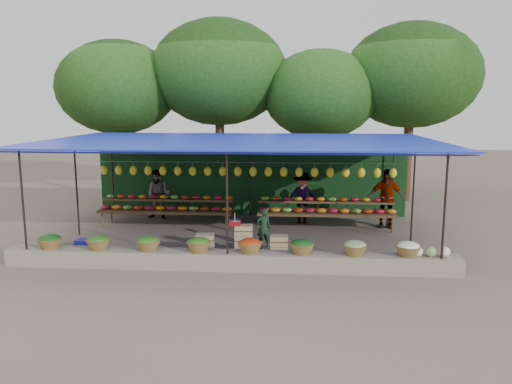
# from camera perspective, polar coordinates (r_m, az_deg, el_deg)

# --- Properties ---
(ground) EXTENTS (60.00, 60.00, 0.00)m
(ground) POSITION_cam_1_polar(r_m,az_deg,el_deg) (14.44, -1.73, -5.24)
(ground) COLOR #6A5A4E
(ground) RESTS_ON ground
(stone_curb) EXTENTS (10.60, 0.55, 0.40)m
(stone_curb) POSITION_cam_1_polar(r_m,az_deg,el_deg) (11.76, -3.16, -7.79)
(stone_curb) COLOR gray
(stone_curb) RESTS_ON ground
(stall_canopy) EXTENTS (10.80, 6.60, 2.82)m
(stall_canopy) POSITION_cam_1_polar(r_m,az_deg,el_deg) (14.05, -1.76, 5.41)
(stall_canopy) COLOR black
(stall_canopy) RESTS_ON ground
(produce_baskets) EXTENTS (8.98, 0.58, 0.34)m
(produce_baskets) POSITION_cam_1_polar(r_m,az_deg,el_deg) (11.67, -3.67, -6.08)
(produce_baskets) COLOR brown
(produce_baskets) RESTS_ON stone_curb
(netting_backdrop) EXTENTS (10.60, 0.06, 2.50)m
(netting_backdrop) POSITION_cam_1_polar(r_m,az_deg,el_deg) (17.26, -0.65, 1.50)
(netting_backdrop) COLOR #17421B
(netting_backdrop) RESTS_ON ground
(tree_row) EXTENTS (16.51, 5.50, 7.12)m
(tree_row) POSITION_cam_1_polar(r_m,az_deg,el_deg) (19.99, 1.54, 12.58)
(tree_row) COLOR #3A2515
(tree_row) RESTS_ON ground
(fruit_table_left) EXTENTS (4.21, 0.95, 0.93)m
(fruit_table_left) POSITION_cam_1_polar(r_m,az_deg,el_deg) (16.04, -10.12, -1.64)
(fruit_table_left) COLOR #472E1C
(fruit_table_left) RESTS_ON ground
(fruit_table_right) EXTENTS (4.21, 0.95, 0.93)m
(fruit_table_right) POSITION_cam_1_polar(r_m,az_deg,el_deg) (15.57, 8.01, -1.92)
(fruit_table_right) COLOR #472E1C
(fruit_table_right) RESTS_ON ground
(crate_counter) EXTENTS (2.37, 0.36, 0.77)m
(crate_counter) POSITION_cam_1_polar(r_m,az_deg,el_deg) (12.79, -1.54, -5.80)
(crate_counter) COLOR tan
(crate_counter) RESTS_ON ground
(weighing_scale) EXTENTS (0.30, 0.30, 0.32)m
(weighing_scale) POSITION_cam_1_polar(r_m,az_deg,el_deg) (12.68, -2.44, -3.45)
(weighing_scale) COLOR #B20E1F
(weighing_scale) RESTS_ON crate_counter
(vendor_seated) EXTENTS (0.45, 0.37, 1.08)m
(vendor_seated) POSITION_cam_1_polar(r_m,az_deg,el_deg) (13.34, 0.88, -4.13)
(vendor_seated) COLOR #18341E
(vendor_seated) RESTS_ON ground
(customer_left) EXTENTS (0.89, 0.74, 1.66)m
(customer_left) POSITION_cam_1_polar(r_m,az_deg,el_deg) (16.95, -11.07, -0.27)
(customer_left) COLOR slate
(customer_left) RESTS_ON ground
(customer_mid) EXTENTS (1.08, 0.63, 1.67)m
(customer_mid) POSITION_cam_1_polar(r_m,az_deg,el_deg) (16.07, 5.31, -0.66)
(customer_mid) COLOR slate
(customer_mid) RESTS_ON ground
(customer_right) EXTENTS (1.13, 0.60, 1.84)m
(customer_right) POSITION_cam_1_polar(r_m,az_deg,el_deg) (16.01, 14.63, -0.68)
(customer_right) COLOR slate
(customer_right) RESTS_ON ground
(blue_crate_front) EXTENTS (0.49, 0.39, 0.27)m
(blue_crate_front) POSITION_cam_1_polar(r_m,az_deg,el_deg) (13.24, -21.05, -6.73)
(blue_crate_front) COLOR navy
(blue_crate_front) RESTS_ON ground
(blue_crate_back) EXTENTS (0.51, 0.39, 0.28)m
(blue_crate_back) POSITION_cam_1_polar(r_m,az_deg,el_deg) (13.96, -18.90, -5.72)
(blue_crate_back) COLOR navy
(blue_crate_back) RESTS_ON ground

